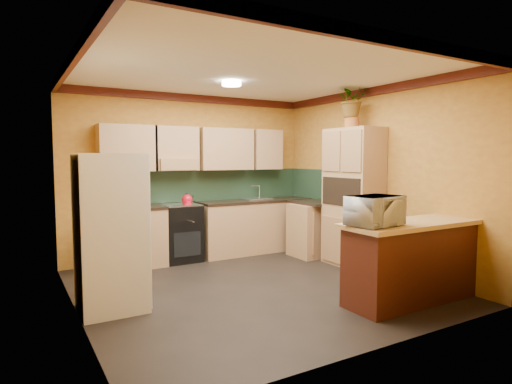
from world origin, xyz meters
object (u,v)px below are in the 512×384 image
Objects in this scene: stove at (181,233)px; base_cabinets_back at (216,230)px; fridge at (110,233)px; pantry at (353,198)px; microwave at (375,211)px; breakfast_bar at (415,263)px.

base_cabinets_back is at bearing 0.00° from stove.
fridge is (-2.06, -1.74, 0.41)m from base_cabinets_back.
stove is 2.77m from pantry.
microwave reaches higher than base_cabinets_back.
base_cabinets_back is at bearing 87.96° from microwave.
microwave is at bearing -72.57° from stove.
fridge is at bearing 140.30° from microwave.
microwave is at bearing 180.00° from breakfast_bar.
fridge is 2.93× the size of microwave.
fridge is at bearing -178.07° from pantry.
breakfast_bar is (1.67, -3.20, -0.02)m from stove.
base_cabinets_back is at bearing 40.15° from fridge.
microwave is (-0.67, 0.00, 0.65)m from breakfast_bar.
pantry is 3.62× the size of microwave.
stove is 0.43× the size of pantry.
pantry is at bearing -46.36° from base_cabinets_back.
pantry reaches higher than microwave.
base_cabinets_back is 2.15× the size of fridge.
base_cabinets_back and breakfast_bar have the same top height.
stove is 2.29m from fridge.
pantry is at bearing 72.68° from breakfast_bar.
pantry reaches higher than breakfast_bar.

